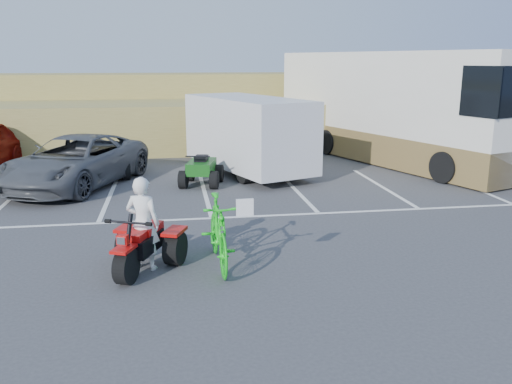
{
  "coord_description": "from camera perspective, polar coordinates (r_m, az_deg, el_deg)",
  "views": [
    {
      "loc": [
        -0.93,
        -10.33,
        3.79
      ],
      "look_at": [
        0.85,
        0.88,
        1.0
      ],
      "focal_mm": 38.0,
      "sensor_mm": 36.0,
      "label": 1
    }
  ],
  "objects": [
    {
      "name": "red_trike_atv",
      "position": [
        10.27,
        -11.93,
        -8.15
      ],
      "size": [
        1.82,
        2.05,
        1.1
      ],
      "primitive_type": null,
      "rotation": [
        0.0,
        0.0,
        -0.39
      ],
      "color": "#BA0C0A",
      "rests_on": "ground"
    },
    {
      "name": "quad_atv_green",
      "position": [
        16.88,
        -5.71,
        0.76
      ],
      "size": [
        1.51,
        1.8,
        1.02
      ],
      "primitive_type": null,
      "rotation": [
        0.0,
        0.0,
        -0.24
      ],
      "color": "#125013",
      "rests_on": "ground"
    },
    {
      "name": "rv_motorhome",
      "position": [
        21.41,
        14.15,
        7.9
      ],
      "size": [
        6.47,
        11.42,
        4.0
      ],
      "rotation": [
        0.0,
        0.0,
        0.35
      ],
      "color": "silver",
      "rests_on": "ground"
    },
    {
      "name": "grey_pickup",
      "position": [
        17.38,
        -18.48,
        3.07
      ],
      "size": [
        4.52,
        6.06,
        1.53
      ],
      "primitive_type": "imported",
      "rotation": [
        0.0,
        0.0,
        -0.41
      ],
      "color": "#494B50",
      "rests_on": "ground"
    },
    {
      "name": "rider",
      "position": [
        10.11,
        -11.82,
        -3.25
      ],
      "size": [
        0.75,
        0.63,
        1.75
      ],
      "primitive_type": "imported",
      "rotation": [
        0.0,
        0.0,
        2.75
      ],
      "color": "white",
      "rests_on": "ground"
    },
    {
      "name": "grass_embankment",
      "position": [
        25.94,
        -7.02,
        8.47
      ],
      "size": [
        40.0,
        8.5,
        3.1
      ],
      "color": "olive",
      "rests_on": "ground"
    },
    {
      "name": "quad_atv_blue",
      "position": [
        18.54,
        -15.05,
        1.53
      ],
      "size": [
        1.42,
        1.79,
        1.08
      ],
      "primitive_type": null,
      "rotation": [
        0.0,
        0.0,
        0.12
      ],
      "color": "navy",
      "rests_on": "ground"
    },
    {
      "name": "ground",
      "position": [
        11.04,
        -3.69,
        -6.29
      ],
      "size": [
        100.0,
        100.0,
        0.0
      ],
      "primitive_type": "plane",
      "color": "#3C3C3F",
      "rests_on": "ground"
    },
    {
      "name": "green_dirt_bike",
      "position": [
        10.12,
        -3.97,
        -4.23
      ],
      "size": [
        0.7,
        2.22,
        1.32
      ],
      "primitive_type": "imported",
      "rotation": [
        0.0,
        0.0,
        0.03
      ],
      "color": "#14BF19",
      "rests_on": "ground"
    },
    {
      "name": "cargo_trailer",
      "position": [
        18.34,
        -0.85,
        6.26
      ],
      "size": [
        4.01,
        5.89,
        2.55
      ],
      "rotation": [
        0.0,
        0.0,
        0.37
      ],
      "color": "silver",
      "rests_on": "ground"
    },
    {
      "name": "parking_stripes",
      "position": [
        14.99,
        -1.87,
        -0.82
      ],
      "size": [
        28.0,
        5.16,
        0.01
      ],
      "color": "white",
      "rests_on": "ground"
    }
  ]
}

